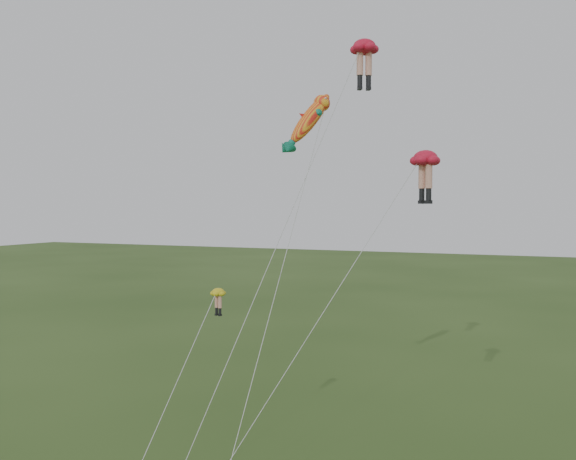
% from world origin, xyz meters
% --- Properties ---
extents(legs_kite_red_high, '(6.29, 11.92, 21.22)m').
position_xyz_m(legs_kite_red_high, '(4.47, 8.58, 20.33)').
color(legs_kite_red_high, red).
rests_on(legs_kite_red_high, ground).
extents(legs_kite_red_mid, '(8.65, 9.68, 15.44)m').
position_xyz_m(legs_kite_red_mid, '(7.83, 7.16, 14.66)').
color(legs_kite_red_mid, red).
rests_on(legs_kite_red_mid, ground).
extents(legs_kite_yellow, '(1.07, 10.07, 8.78)m').
position_xyz_m(legs_kite_yellow, '(-1.82, 4.46, 7.84)').
color(legs_kite_yellow, gold).
rests_on(legs_kite_yellow, ground).
extents(fish_kite, '(2.51, 9.37, 18.82)m').
position_xyz_m(fish_kite, '(2.02, 7.73, 17.16)').
color(fish_kite, '#FAA61F').
rests_on(fish_kite, ground).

